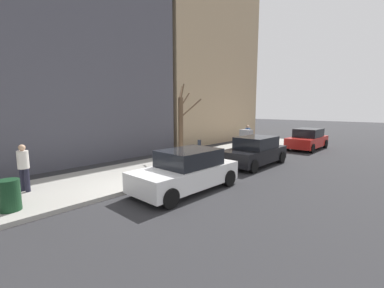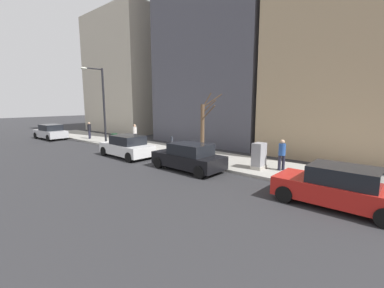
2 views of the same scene
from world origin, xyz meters
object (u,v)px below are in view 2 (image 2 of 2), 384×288
Objects in this scene: parking_meter at (172,144)px; bare_tree at (203,126)px; trash_bin at (114,139)px; office_tower_right at (141,76)px; parked_car_black at (189,157)px; office_tower_left at (371,45)px; parked_car_red at (338,187)px; pedestrian_near_meter at (282,153)px; pedestrian_far_corner at (89,129)px; parked_car_silver at (51,132)px; pedestrian_midblock at (135,132)px; parked_car_white at (127,147)px; utility_box at (259,156)px; streetlamp at (101,99)px.

bare_tree is (2.16, -0.95, 1.11)m from parking_meter.
office_tower_right is at bearing 41.86° from trash_bin.
parked_car_black is 15.49m from office_tower_left.
parked_car_red is 0.27× the size of office_tower_left.
parked_car_red is 4.58m from pedestrian_near_meter.
office_tower_right is (10.12, 9.07, 6.77)m from trash_bin.
pedestrian_far_corner is 0.11× the size of office_tower_right.
office_tower_right reaches higher than parked_car_silver.
pedestrian_far_corner is 0.11× the size of office_tower_left.
office_tower_right is (-0.21, 26.01, -0.41)m from office_tower_left.
pedestrian_far_corner reaches higher than parked_car_red.
pedestrian_far_corner is at bearing 82.86° from parked_car_black.
pedestrian_midblock reaches higher than parked_car_silver.
pedestrian_near_meter is (1.35, -6.99, 0.11)m from parking_meter.
pedestrian_midblock is at bearing -59.91° from pedestrian_near_meter.
trash_bin is 0.54× the size of pedestrian_midblock.
parked_car_silver is 16.33m from parking_meter.
parked_car_white is 3.22m from parking_meter.
parked_car_white is at bearing -39.40° from pedestrian_near_meter.
parked_car_black is 5.56m from parked_car_white.
parking_meter is 0.31× the size of bare_tree.
pedestrian_midblock and pedestrian_far_corner have the same top height.
parked_car_silver is at bearing 90.12° from parked_car_red.
parked_car_red is at bearing 56.29° from pedestrian_midblock.
utility_box is at bearing -52.42° from parked_car_black.
parked_car_black is at bearing -100.29° from trash_bin.
pedestrian_far_corner is 12.57m from office_tower_right.
parked_car_silver is 8.47m from streetlamp.
parking_meter is at bearing 98.17° from utility_box.
parked_car_white is at bearing 92.95° from parked_car_black.
parked_car_white is (0.04, 13.05, 0.00)m from parked_car_red.
parked_car_red is 4.67× the size of trash_bin.
office_tower_right is (9.72, 22.74, 6.52)m from utility_box.
parked_car_red is at bearing -89.20° from parked_car_white.
office_tower_right reaches higher than streetlamp.
bare_tree is at bearing -76.24° from streetlamp.
parked_car_red is 14.42m from office_tower_left.
trash_bin is (2.17, -8.48, -0.14)m from parked_car_silver.
trash_bin is 0.06× the size of office_tower_left.
utility_box is at bearing 161.80° from office_tower_left.
streetlamp is 15.91m from pedestrian_near_meter.
parked_car_silver is at bearing 91.26° from parked_car_black.
pedestrian_far_corner is (0.76, 3.91, -2.93)m from streetlamp.
office_tower_left is (8.62, -8.24, 5.69)m from bare_tree.
parked_car_red is at bearing -94.78° from streetlamp.
utility_box is at bearing -81.83° from parking_meter.
pedestrian_midblock reaches higher than parked_car_black.
parking_meter is at bearing 139.58° from office_tower_left.
utility_box reaches higher than parked_car_red.
parking_meter is 2.61m from bare_tree.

